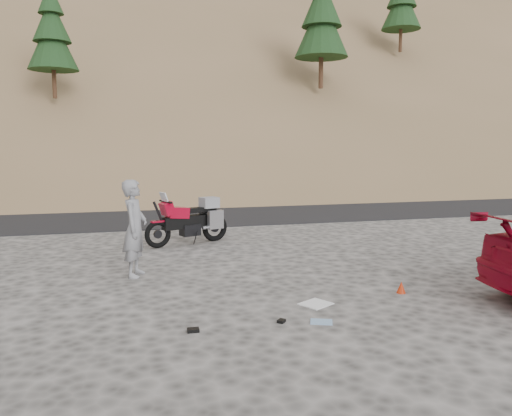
# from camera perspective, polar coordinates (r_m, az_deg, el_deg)

# --- Properties ---
(ground) EXTENTS (140.00, 140.00, 0.00)m
(ground) POSITION_cam_1_polar(r_m,az_deg,el_deg) (8.57, -5.34, -8.41)
(ground) COLOR #42403D
(ground) RESTS_ON ground
(road) EXTENTS (120.00, 7.00, 0.05)m
(road) POSITION_cam_1_polar(r_m,az_deg,el_deg) (17.35, -10.20, -0.53)
(road) COLOR black
(road) RESTS_ON ground
(hillside) EXTENTS (120.00, 73.00, 46.72)m
(hillside) POSITION_cam_1_polar(r_m,az_deg,el_deg) (49.82, -13.62, 17.16)
(hillside) COLOR brown
(hillside) RESTS_ON ground
(motorcycle) EXTENTS (2.04, 1.06, 1.28)m
(motorcycle) POSITION_cam_1_polar(r_m,az_deg,el_deg) (11.74, -7.41, -1.46)
(motorcycle) COLOR black
(motorcycle) RESTS_ON ground
(man) EXTENTS (0.57, 0.71, 1.71)m
(man) POSITION_cam_1_polar(r_m,az_deg,el_deg) (9.17, -13.52, -7.53)
(man) COLOR gray
(man) RESTS_ON ground
(gear_white_cloth) EXTENTS (0.54, 0.52, 0.01)m
(gear_white_cloth) POSITION_cam_1_polar(r_m,az_deg,el_deg) (7.44, 6.85, -10.82)
(gear_white_cloth) COLOR white
(gear_white_cloth) RESTS_ON ground
(gear_funnel) EXTENTS (0.19, 0.19, 0.18)m
(gear_funnel) POSITION_cam_1_polar(r_m,az_deg,el_deg) (8.21, 16.26, -8.69)
(gear_funnel) COLOR red
(gear_funnel) RESTS_ON ground
(gear_glove_a) EXTENTS (0.15, 0.11, 0.04)m
(gear_glove_a) POSITION_cam_1_polar(r_m,az_deg,el_deg) (6.42, -7.19, -13.68)
(gear_glove_a) COLOR black
(gear_glove_a) RESTS_ON ground
(gear_glove_b) EXTENTS (0.14, 0.14, 0.04)m
(gear_glove_b) POSITION_cam_1_polar(r_m,az_deg,el_deg) (6.69, 2.93, -12.77)
(gear_glove_b) COLOR black
(gear_glove_b) RESTS_ON ground
(gear_blue_cloth) EXTENTS (0.34, 0.30, 0.01)m
(gear_blue_cloth) POSITION_cam_1_polar(r_m,az_deg,el_deg) (6.74, 7.48, -12.77)
(gear_blue_cloth) COLOR #82A4C9
(gear_blue_cloth) RESTS_ON ground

